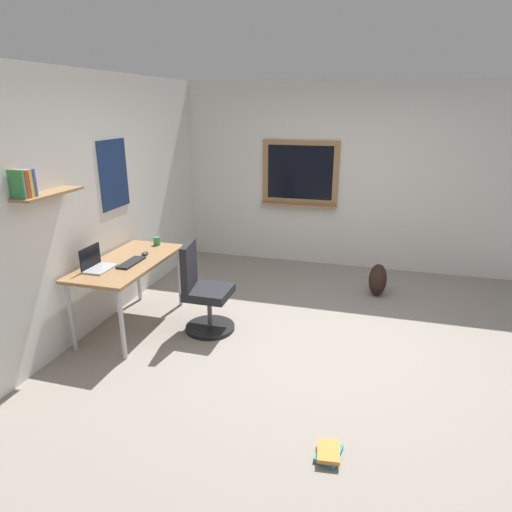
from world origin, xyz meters
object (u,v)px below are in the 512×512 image
Objects in this scene: laptop at (96,264)px; book_stack_on_floor at (328,453)px; computer_mouse at (145,253)px; coffee_mug at (157,241)px; office_chair at (203,294)px; backpack at (378,280)px; desk at (128,267)px; keyboard at (131,263)px.

book_stack_on_floor is at bearing -113.17° from laptop.
computer_mouse is 0.43× the size of book_stack_on_floor.
coffee_mug is 3.05m from book_stack_on_floor.
office_chair is 2.27m from backpack.
backpack is 2.93m from book_stack_on_floor.
backpack is at bearing -60.80° from computer_mouse.
office_chair is at bearing -80.47° from desk.
book_stack_on_floor is at bearing -125.43° from computer_mouse.
laptop is 2.98× the size of computer_mouse.
desk is 4.39× the size of laptop.
desk reaches higher than book_stack_on_floor.
office_chair is 0.94m from coffee_mug.
laptop is at bearing 152.98° from desk.
office_chair is 1.09m from laptop.
laptop is at bearing 125.10° from backpack.
computer_mouse is 0.37m from coffee_mug.
laptop reaches higher than computer_mouse.
coffee_mug is (0.37, 0.05, 0.03)m from computer_mouse.
keyboard is (0.24, -0.24, -0.04)m from laptop.
office_chair is at bearing 45.51° from book_stack_on_floor.
computer_mouse is at bearing 0.00° from keyboard.
desk is at bearing 158.58° from computer_mouse.
backpack is (1.88, -2.67, -0.60)m from laptop.
laptop is 2.75m from book_stack_on_floor.
computer_mouse is 0.26× the size of backpack.
keyboard is at bearing 123.98° from backpack.
backpack is 1.63× the size of book_stack_on_floor.
backpack is at bearing -68.22° from coffee_mug.
computer_mouse reaches higher than book_stack_on_floor.
computer_mouse reaches higher than backpack.
office_chair is 10.33× the size of coffee_mug.
coffee_mug reaches higher than backpack.
keyboard is at bearing -175.59° from coffee_mug.
backpack is (0.99, -2.48, -0.59)m from coffee_mug.
computer_mouse is (0.52, -0.24, -0.04)m from laptop.
office_chair is 2.38× the size of backpack.
laptop is 0.84× the size of keyboard.
keyboard is 4.02× the size of coffee_mug.
computer_mouse is at bearing 83.15° from office_chair.
office_chair is 3.89× the size of book_stack_on_floor.
keyboard is (-0.20, 0.69, 0.34)m from office_chair.
keyboard is 3.56× the size of computer_mouse.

